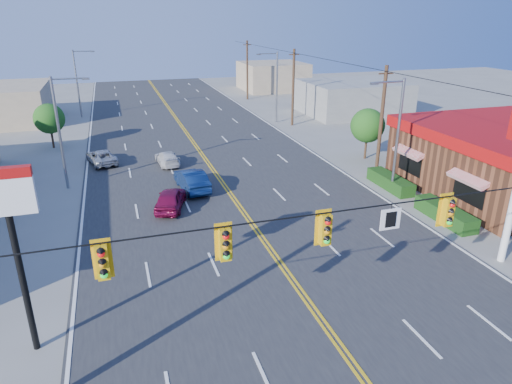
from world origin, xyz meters
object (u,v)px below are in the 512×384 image
object	(u,v)px
pizza_hut_sign	(11,225)
car_white	(167,159)
car_magenta	(171,200)
car_silver	(101,157)
car_blue	(192,181)
signal_span	(354,240)

from	to	relation	value
pizza_hut_sign	car_white	bearing A→B (deg)	70.22
pizza_hut_sign	car_magenta	world-z (taller)	pizza_hut_sign
car_white	car_silver	world-z (taller)	car_silver
car_blue	car_silver	bearing A→B (deg)	-60.00
pizza_hut_sign	car_blue	bearing A→B (deg)	59.87
signal_span	car_silver	size ratio (longest dim) A/B	5.79
pizza_hut_sign	car_silver	distance (m)	23.82
car_silver	pizza_hut_sign	bearing A→B (deg)	70.63
pizza_hut_sign	car_blue	world-z (taller)	pizza_hut_sign
car_magenta	car_blue	bearing A→B (deg)	-104.76
car_silver	car_magenta	bearing A→B (deg)	96.96
signal_span	car_blue	xyz separation A→B (m)	(-2.29, 18.80, -4.14)
car_white	signal_span	bearing A→B (deg)	92.51
car_white	car_silver	distance (m)	5.62
car_blue	car_white	world-z (taller)	car_blue
signal_span	car_blue	size ratio (longest dim) A/B	5.36
signal_span	car_magenta	distance (m)	16.87
car_magenta	car_silver	size ratio (longest dim) A/B	0.95
pizza_hut_sign	car_blue	xyz separation A→B (m)	(8.59, 14.80, -4.44)
car_magenta	car_silver	distance (m)	12.24
signal_span	car_white	xyz separation A→B (m)	(-3.22, 25.31, -4.33)
pizza_hut_sign	signal_span	bearing A→B (deg)	-20.19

